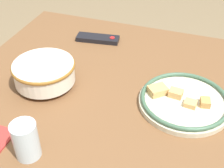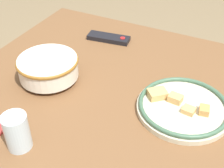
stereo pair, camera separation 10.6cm
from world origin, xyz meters
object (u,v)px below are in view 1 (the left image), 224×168
noodle_bowl (44,72)px  drinking_glass (26,140)px  tv_remote (98,39)px  food_plate (184,101)px

noodle_bowl → drinking_glass: size_ratio=1.96×
noodle_bowl → tv_remote: size_ratio=1.16×
noodle_bowl → drinking_glass: 0.33m
noodle_bowl → food_plate: noodle_bowl is taller
food_plate → tv_remote: (-0.43, 0.31, -0.01)m
food_plate → tv_remote: bearing=144.0°
food_plate → tv_remote: food_plate is taller
noodle_bowl → drinking_glass: drinking_glass is taller
noodle_bowl → tv_remote: 0.37m
food_plate → tv_remote: 0.53m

